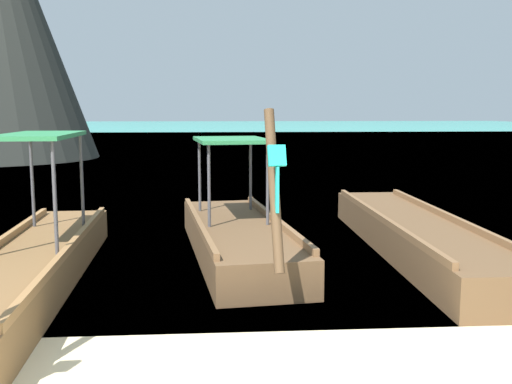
# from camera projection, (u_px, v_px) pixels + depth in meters

# --- Properties ---
(sea_water) EXTENTS (120.00, 120.00, 0.00)m
(sea_water) POSITION_uv_depth(u_px,v_px,m) (218.00, 131.00, 65.67)
(sea_water) COLOR #2DB29E
(sea_water) RESTS_ON ground
(longtail_boat_yellow_ribbon) EXTENTS (1.35, 7.17, 2.41)m
(longtail_boat_yellow_ribbon) POSITION_uv_depth(u_px,v_px,m) (31.00, 265.00, 7.87)
(longtail_boat_yellow_ribbon) COLOR brown
(longtail_boat_yellow_ribbon) RESTS_ON ground
(longtail_boat_turquoise_ribbon) EXTENTS (1.94, 5.61, 2.38)m
(longtail_boat_turquoise_ribbon) POSITION_uv_depth(u_px,v_px,m) (238.00, 236.00, 9.65)
(longtail_boat_turquoise_ribbon) COLOR brown
(longtail_boat_turquoise_ribbon) RESTS_ON ground
(longtail_boat_violet_ribbon) EXTENTS (1.29, 7.28, 2.64)m
(longtail_boat_violet_ribbon) POSITION_uv_depth(u_px,v_px,m) (416.00, 236.00, 9.83)
(longtail_boat_violet_ribbon) COLOR brown
(longtail_boat_violet_ribbon) RESTS_ON ground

